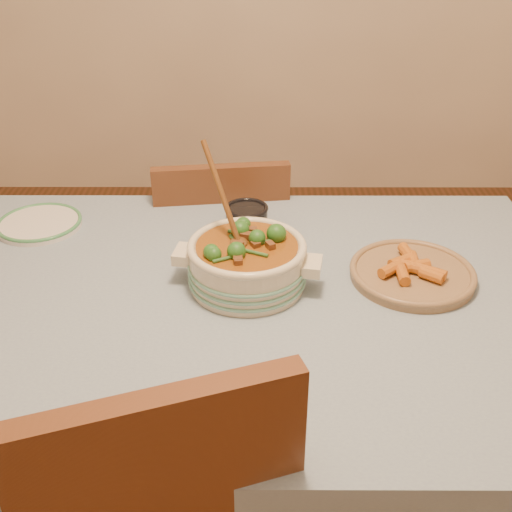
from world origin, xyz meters
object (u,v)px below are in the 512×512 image
at_px(white_plate, 39,223).
at_px(fried_plate, 413,271).
at_px(dining_table, 222,328).
at_px(condiment_bowl, 247,215).
at_px(chair_far, 222,259).
at_px(stew_casserole, 247,260).

relative_size(white_plate, fried_plate, 0.65).
bearing_deg(white_plate, dining_table, -33.32).
height_order(condiment_bowl, chair_far, chair_far).
distance_m(fried_plate, chair_far, 0.78).
height_order(stew_casserole, chair_far, stew_casserole).
relative_size(white_plate, condiment_bowl, 1.76).
bearing_deg(condiment_bowl, chair_far, 108.58).
bearing_deg(fried_plate, dining_table, -170.38).
height_order(stew_casserole, fried_plate, stew_casserole).
relative_size(dining_table, condiment_bowl, 12.30).
xyz_separation_m(dining_table, chair_far, (-0.03, 0.61, -0.17)).
distance_m(white_plate, chair_far, 0.62).
bearing_deg(white_plate, condiment_bowl, 0.11).
relative_size(stew_casserole, chair_far, 0.40).
relative_size(white_plate, chair_far, 0.28).
distance_m(white_plate, fried_plate, 1.01).
bearing_deg(chair_far, white_plate, 21.95).
height_order(stew_casserole, condiment_bowl, stew_casserole).
height_order(white_plate, fried_plate, fried_plate).
distance_m(condiment_bowl, chair_far, 0.41).
xyz_separation_m(stew_casserole, condiment_bowl, (-0.01, 0.29, -0.03)).
relative_size(fried_plate, chair_far, 0.43).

